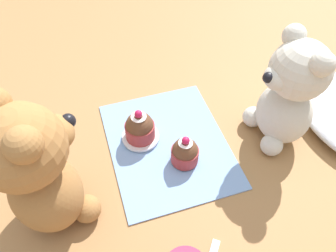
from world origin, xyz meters
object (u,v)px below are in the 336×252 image
teddy_bear_cream (289,95)px  saucer_plate (141,137)px  teddy_bear_tan (38,171)px  cupcake_near_cream_bear (185,152)px  cupcake_near_tan_bear (140,127)px

teddy_bear_cream → saucer_plate: 0.29m
teddy_bear_tan → teddy_bear_cream: bearing=-108.4°
teddy_bear_tan → cupcake_near_cream_bear: teddy_bear_tan is taller
cupcake_near_cream_bear → saucer_plate: cupcake_near_cream_bear is taller
cupcake_near_cream_bear → cupcake_near_tan_bear: 0.10m
cupcake_near_cream_bear → teddy_bear_tan: bearing=-82.3°
saucer_plate → cupcake_near_tan_bear: 0.03m
cupcake_near_cream_bear → saucer_plate: 0.10m
teddy_bear_tan → saucer_plate: bearing=-81.1°
teddy_bear_cream → cupcake_near_tan_bear: teddy_bear_cream is taller
teddy_bear_cream → cupcake_near_cream_bear: teddy_bear_cream is taller
saucer_plate → cupcake_near_tan_bear: cupcake_near_tan_bear is taller
cupcake_near_cream_bear → cupcake_near_tan_bear: (-0.08, -0.06, 0.01)m
cupcake_near_cream_bear → cupcake_near_tan_bear: size_ratio=0.92×
teddy_bear_cream → cupcake_near_cream_bear: bearing=-88.2°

